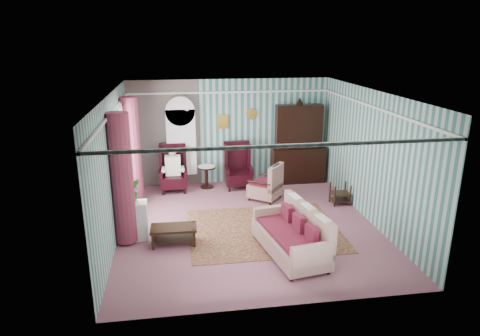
{
  "coord_description": "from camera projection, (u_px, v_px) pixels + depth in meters",
  "views": [
    {
      "loc": [
        -1.46,
        -8.52,
        4.0
      ],
      "look_at": [
        -0.08,
        0.6,
        1.14
      ],
      "focal_mm": 32.0,
      "sensor_mm": 36.0,
      "label": 1
    }
  ],
  "objects": [
    {
      "name": "wingback_left",
      "position": [
        173.0,
        169.0,
        11.34
      ],
      "size": [
        0.76,
        0.8,
        1.25
      ],
      "primitive_type": "cube",
      "color": "black",
      "rests_on": "floor"
    },
    {
      "name": "round_side_table",
      "position": [
        207.0,
        177.0,
        11.71
      ],
      "size": [
        0.5,
        0.5,
        0.6
      ],
      "primitive_type": "cylinder",
      "color": "black",
      "rests_on": "floor"
    },
    {
      "name": "potted_plant_a",
      "position": [
        129.0,
        194.0,
        8.46
      ],
      "size": [
        0.38,
        0.33,
        0.42
      ],
      "primitive_type": "imported",
      "rotation": [
        0.0,
        0.0,
        -0.03
      ],
      "color": "#1D551A",
      "rests_on": "plant_stand"
    },
    {
      "name": "wingback_right",
      "position": [
        238.0,
        166.0,
        11.59
      ],
      "size": [
        0.76,
        0.8,
        1.25
      ],
      "primitive_type": "cube",
      "color": "black",
      "rests_on": "floor"
    },
    {
      "name": "potted_plant_c",
      "position": [
        128.0,
        192.0,
        8.58
      ],
      "size": [
        0.28,
        0.28,
        0.39
      ],
      "primitive_type": "imported",
      "rotation": [
        0.0,
        0.0,
        -0.35
      ],
      "color": "#1F541A",
      "rests_on": "plant_stand"
    },
    {
      "name": "potted_plant_b",
      "position": [
        134.0,
        190.0,
        8.61
      ],
      "size": [
        0.32,
        0.29,
        0.47
      ],
      "primitive_type": "imported",
      "rotation": [
        0.0,
        0.0,
        0.42
      ],
      "color": "#1C561A",
      "rests_on": "plant_stand"
    },
    {
      "name": "sofa",
      "position": [
        290.0,
        233.0,
        8.03
      ],
      "size": [
        1.35,
        2.07,
        0.92
      ],
      "primitive_type": "cube",
      "rotation": [
        0.0,
        0.0,
        1.74
      ],
      "color": "#C2AF96",
      "rests_on": "floor"
    },
    {
      "name": "dresser_hutch",
      "position": [
        299.0,
        141.0,
        11.93
      ],
      "size": [
        1.5,
        0.56,
        2.36
      ],
      "primitive_type": "cube",
      "color": "black",
      "rests_on": "floor"
    },
    {
      "name": "rug",
      "position": [
        264.0,
        230.0,
        9.2
      ],
      "size": [
        3.2,
        2.6,
        0.01
      ],
      "primitive_type": "cube",
      "color": "#492018",
      "rests_on": "floor"
    },
    {
      "name": "floral_armchair",
      "position": [
        265.0,
        179.0,
        10.8
      ],
      "size": [
        1.17,
        1.16,
        1.09
      ],
      "primitive_type": "cube",
      "rotation": [
        0.0,
        0.0,
        0.91
      ],
      "color": "beige",
      "rests_on": "floor"
    },
    {
      "name": "bookcase",
      "position": [
        182.0,
        147.0,
        11.6
      ],
      "size": [
        0.8,
        0.28,
        2.24
      ],
      "primitive_type": "cube",
      "color": "silver",
      "rests_on": "floor"
    },
    {
      "name": "floor",
      "position": [
        248.0,
        225.0,
        9.44
      ],
      "size": [
        6.0,
        6.0,
        0.0
      ],
      "primitive_type": "plane",
      "color": "#985864",
      "rests_on": "ground"
    },
    {
      "name": "room_shell",
      "position": [
        218.0,
        136.0,
        8.93
      ],
      "size": [
        5.53,
        6.02,
        2.91
      ],
      "color": "#3B6C69",
      "rests_on": "ground"
    },
    {
      "name": "coffee_table",
      "position": [
        174.0,
        235.0,
        8.53
      ],
      "size": [
        0.92,
        0.5,
        0.38
      ],
      "primitive_type": "cube",
      "rotation": [
        0.0,
        0.0,
        -0.02
      ],
      "color": "black",
      "rests_on": "floor"
    },
    {
      "name": "plant_stand",
      "position": [
        134.0,
        221.0,
        8.7
      ],
      "size": [
        0.55,
        0.35,
        0.8
      ],
      "primitive_type": "cube",
      "color": "white",
      "rests_on": "floor"
    },
    {
      "name": "seated_woman",
      "position": [
        173.0,
        170.0,
        11.35
      ],
      "size": [
        0.44,
        0.4,
        1.18
      ],
      "primitive_type": null,
      "color": "white",
      "rests_on": "floor"
    },
    {
      "name": "nest_table",
      "position": [
        340.0,
        194.0,
        10.56
      ],
      "size": [
        0.45,
        0.38,
        0.54
      ],
      "primitive_type": "cube",
      "color": "black",
      "rests_on": "floor"
    }
  ]
}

